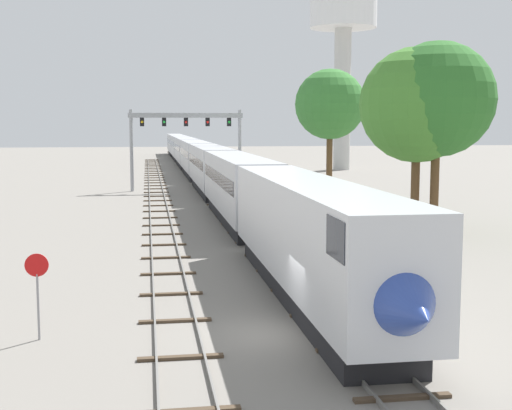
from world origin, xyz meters
TOP-DOWN VIEW (x-y plane):
  - ground_plane at (0.00, 0.00)m, footprint 400.00×400.00m
  - track_main at (2.00, 60.00)m, footprint 2.60×200.00m
  - track_near at (-3.50, 40.00)m, footprint 2.60×160.00m
  - passenger_train at (2.00, 71.95)m, footprint 3.04×156.18m
  - signal_gantry at (-0.25, 52.01)m, footprint 12.10×0.49m
  - water_tower at (25.69, 83.13)m, footprint 10.40×10.40m
  - stop_sign at (-8.00, 0.63)m, footprint 0.76×0.08m
  - trackside_tree_left at (12.10, 39.43)m, footprint 6.38×6.38m
  - trackside_tree_mid at (12.81, 20.48)m, footprint 7.43×7.43m
  - trackside_tree_right at (13.88, 19.87)m, footprint 7.35×7.35m

SIDE VIEW (x-z plane):
  - ground_plane at x=0.00m, z-range 0.00..0.00m
  - track_main at x=2.00m, z-range -0.01..0.15m
  - track_near at x=-3.50m, z-range -0.01..0.15m
  - stop_sign at x=-8.00m, z-range 0.43..3.31m
  - passenger_train at x=2.00m, z-range 0.21..5.01m
  - signal_gantry at x=-0.25m, z-range 2.00..10.60m
  - trackside_tree_mid at x=12.81m, z-range 2.27..14.27m
  - trackside_tree_right at x=13.88m, z-range 2.45..14.76m
  - trackside_tree_left at x=12.10m, z-range 2.80..14.85m
  - water_tower at x=25.69m, z-range 8.13..35.41m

